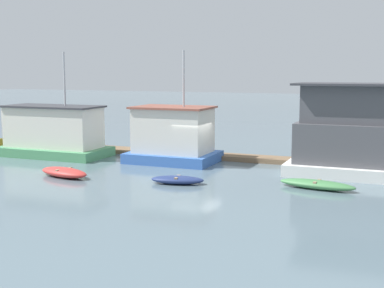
% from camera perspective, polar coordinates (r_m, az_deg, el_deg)
% --- Properties ---
extents(ground_plane, '(200.00, 200.00, 0.00)m').
position_cam_1_polar(ground_plane, '(32.50, 0.67, -2.22)').
color(ground_plane, slate).
extents(dock_walkway, '(51.00, 1.54, 0.30)m').
position_cam_1_polar(dock_walkway, '(34.86, 2.23, -1.28)').
color(dock_walkway, brown).
rests_on(dock_walkway, ground_plane).
extents(houseboat_green, '(7.33, 3.61, 6.88)m').
position_cam_1_polar(houseboat_green, '(36.80, -14.55, 1.18)').
color(houseboat_green, '#4C9360').
rests_on(houseboat_green, ground_plane).
extents(houseboat_blue, '(5.38, 3.83, 6.90)m').
position_cam_1_polar(houseboat_blue, '(33.27, -2.03, 0.83)').
color(houseboat_blue, '#3866B7').
rests_on(houseboat_blue, ground_plane).
extents(houseboat_white, '(7.38, 3.84, 5.01)m').
position_cam_1_polar(houseboat_white, '(30.16, 17.21, 0.86)').
color(houseboat_white, white).
rests_on(houseboat_white, ground_plane).
extents(dinghy_red, '(3.48, 2.03, 0.49)m').
position_cam_1_polar(dinghy_red, '(29.61, -13.49, -2.95)').
color(dinghy_red, red).
rests_on(dinghy_red, ground_plane).
extents(dinghy_navy, '(2.87, 1.61, 0.40)m').
position_cam_1_polar(dinghy_navy, '(27.08, -1.57, -3.84)').
color(dinghy_navy, navy).
rests_on(dinghy_navy, ground_plane).
extents(dinghy_green, '(3.86, 1.59, 0.43)m').
position_cam_1_polar(dinghy_green, '(26.63, 13.19, -4.22)').
color(dinghy_green, '#47844C').
rests_on(dinghy_green, ground_plane).
extents(mooring_post_far_left, '(0.26, 0.26, 2.17)m').
position_cam_1_polar(mooring_post_far_left, '(32.11, 12.51, -0.57)').
color(mooring_post_far_left, '#846B4C').
rests_on(mooring_post_far_left, ground_plane).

